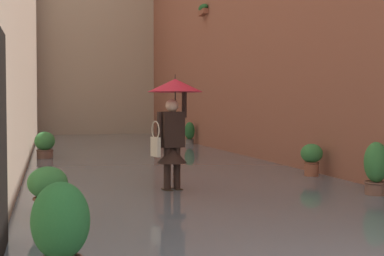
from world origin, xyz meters
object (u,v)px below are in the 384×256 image
at_px(potted_plant_near_right, 61,236).
at_px(potted_plant_mid_right, 48,191).
at_px(potted_plant_mid_left, 190,133).
at_px(person_wading, 173,114).
at_px(potted_plant_near_left, 312,158).
at_px(potted_plant_far_left, 376,170).
at_px(potted_plant_far_right, 45,145).

relative_size(potted_plant_near_right, potted_plant_mid_right, 1.26).
bearing_deg(potted_plant_mid_left, potted_plant_near_right, 71.27).
height_order(person_wading, potted_plant_near_left, person_wading).
relative_size(potted_plant_near_right, potted_plant_far_left, 1.01).
xyz_separation_m(potted_plant_near_right, potted_plant_far_right, (0.16, -10.80, -0.10)).
distance_m(potted_plant_near_left, potted_plant_near_right, 7.50).
xyz_separation_m(person_wading, potted_plant_mid_right, (2.03, 1.82, -0.93)).
xyz_separation_m(person_wading, potted_plant_far_right, (2.10, -6.20, -0.92)).
bearing_deg(potted_plant_far_left, potted_plant_near_right, 33.50).
bearing_deg(potted_plant_mid_right, potted_plant_mid_left, -112.95).
bearing_deg(potted_plant_far_left, potted_plant_mid_right, 5.43).
bearing_deg(potted_plant_far_right, potted_plant_mid_right, 90.48).
xyz_separation_m(potted_plant_near_left, potted_plant_near_right, (5.04, 5.55, 0.10)).
relative_size(person_wading, potted_plant_near_right, 2.16).
height_order(potted_plant_mid_right, potted_plant_far_right, potted_plant_far_right).
bearing_deg(potted_plant_near_left, potted_plant_far_right, -45.26).
height_order(potted_plant_near_left, potted_plant_mid_right, potted_plant_mid_right).
relative_size(person_wading, potted_plant_far_right, 2.50).
relative_size(potted_plant_near_left, potted_plant_near_right, 0.79).
distance_m(person_wading, potted_plant_mid_left, 10.91).
xyz_separation_m(person_wading, potted_plant_far_left, (-2.97, 1.34, -0.89)).
xyz_separation_m(potted_plant_mid_left, potted_plant_near_left, (0.05, 9.45, -0.05)).
height_order(person_wading, potted_plant_far_right, person_wading).
relative_size(potted_plant_near_left, potted_plant_far_right, 0.91).
relative_size(person_wading, potted_plant_mid_right, 2.74).
bearing_deg(person_wading, potted_plant_near_left, -162.86).
bearing_deg(potted_plant_near_right, potted_plant_far_left, -146.50).
bearing_deg(potted_plant_mid_right, person_wading, -138.19).
bearing_deg(potted_plant_mid_right, potted_plant_near_left, -151.59).
distance_m(potted_plant_mid_right, potted_plant_far_right, 8.02).
bearing_deg(potted_plant_near_left, potted_plant_near_right, 47.78).
height_order(person_wading, potted_plant_near_right, person_wading).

